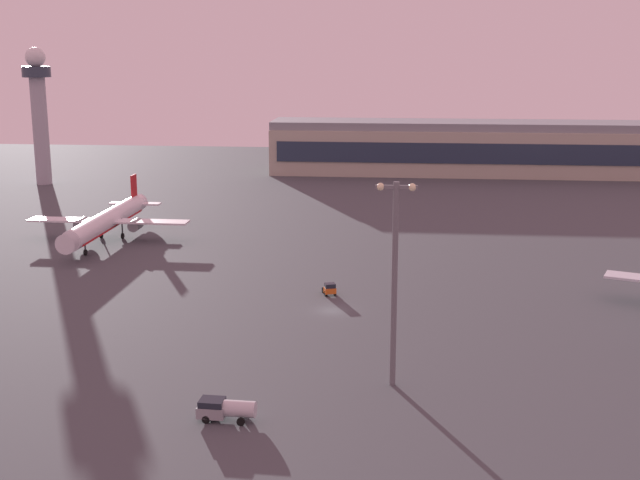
% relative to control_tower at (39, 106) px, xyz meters
% --- Properties ---
extents(ground_plane, '(416.00, 416.00, 0.00)m').
position_rel_control_tower_xyz_m(ground_plane, '(93.71, -111.81, -22.51)').
color(ground_plane, '#424449').
extents(terminal_building, '(125.20, 22.40, 16.40)m').
position_rel_control_tower_xyz_m(terminal_building, '(125.57, 32.44, -14.42)').
color(terminal_building, '#B2AD99').
rests_on(terminal_building, ground).
extents(control_tower, '(8.00, 8.00, 38.99)m').
position_rel_control_tower_xyz_m(control_tower, '(0.00, 0.00, 0.00)').
color(control_tower, '#A8A8B2').
rests_on(control_tower, ground).
extents(airplane_taxiway_distant, '(33.68, 43.34, 11.14)m').
position_rel_control_tower_xyz_m(airplane_taxiway_distant, '(43.57, -69.25, -18.30)').
color(airplane_taxiway_distant, white).
rests_on(airplane_taxiway_distant, ground).
extents(fuel_truck, '(6.40, 2.66, 2.35)m').
position_rel_control_tower_xyz_m(fuel_truck, '(85.43, -151.53, -21.14)').
color(fuel_truck, gray).
rests_on(fuel_truck, ground).
extents(pushback_tug, '(2.65, 3.48, 2.05)m').
position_rel_control_tower_xyz_m(pushback_tug, '(92.70, -103.86, -21.44)').
color(pushback_tug, '#D85919').
rests_on(pushback_tug, ground).
extents(apron_light_west, '(4.80, 0.90, 24.57)m').
position_rel_control_tower_xyz_m(apron_light_west, '(103.35, -139.93, -8.40)').
color(apron_light_west, slate).
rests_on(apron_light_west, ground).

